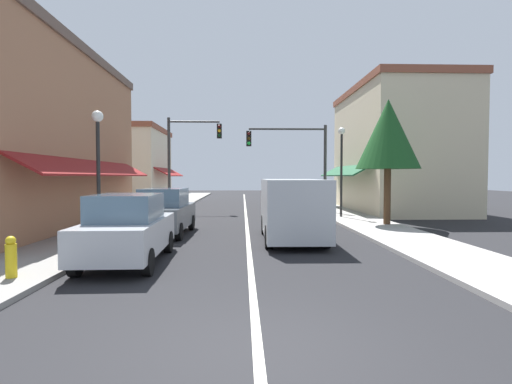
# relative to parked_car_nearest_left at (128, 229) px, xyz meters

# --- Properties ---
(ground_plane) EXTENTS (80.00, 80.00, 0.00)m
(ground_plane) POSITION_rel_parked_car_nearest_left_xyz_m (3.13, 12.68, -0.88)
(ground_plane) COLOR black
(sidewalk_left) EXTENTS (2.60, 56.00, 0.12)m
(sidewalk_left) POSITION_rel_parked_car_nearest_left_xyz_m (-2.37, 12.68, -0.82)
(sidewalk_left) COLOR gray
(sidewalk_left) RESTS_ON ground
(sidewalk_right) EXTENTS (2.60, 56.00, 0.12)m
(sidewalk_right) POSITION_rel_parked_car_nearest_left_xyz_m (8.63, 12.68, -0.82)
(sidewalk_right) COLOR #A39E99
(sidewalk_right) RESTS_ON ground
(lane_center_stripe) EXTENTS (0.14, 52.00, 0.01)m
(lane_center_stripe) POSITION_rel_parked_car_nearest_left_xyz_m (3.13, 12.68, -0.88)
(lane_center_stripe) COLOR silver
(lane_center_stripe) RESTS_ON ground
(storefront_left_block) EXTENTS (6.18, 14.20, 7.74)m
(storefront_left_block) POSITION_rel_parked_car_nearest_left_xyz_m (-6.11, 6.68, 2.99)
(storefront_left_block) COLOR #9E6B4C
(storefront_left_block) RESTS_ON ground
(storefront_right_block) EXTENTS (6.90, 10.20, 7.86)m
(storefront_right_block) POSITION_rel_parked_car_nearest_left_xyz_m (12.72, 14.68, 3.05)
(storefront_right_block) COLOR beige
(storefront_right_block) RESTS_ON ground
(storefront_far_left) EXTENTS (6.73, 8.20, 6.22)m
(storefront_far_left) POSITION_rel_parked_car_nearest_left_xyz_m (-6.37, 22.68, 2.24)
(storefront_far_left) COLOR beige
(storefront_far_left) RESTS_ON ground
(parked_car_nearest_left) EXTENTS (1.85, 4.13, 1.77)m
(parked_car_nearest_left) POSITION_rel_parked_car_nearest_left_xyz_m (0.00, 0.00, 0.00)
(parked_car_nearest_left) COLOR #B7BABF
(parked_car_nearest_left) RESTS_ON ground
(parked_car_second_left) EXTENTS (1.88, 4.15, 1.77)m
(parked_car_second_left) POSITION_rel_parked_car_nearest_left_xyz_m (-0.02, 4.87, 0.00)
(parked_car_second_left) COLOR #4C5156
(parked_car_second_left) RESTS_ON ground
(van_in_lane) EXTENTS (2.05, 5.20, 2.12)m
(van_in_lane) POSITION_rel_parked_car_nearest_left_xyz_m (4.65, 3.50, 0.27)
(van_in_lane) COLOR #B2B7BC
(van_in_lane) RESTS_ON ground
(traffic_signal_mast_arm) EXTENTS (4.85, 0.50, 5.32)m
(traffic_signal_mast_arm) POSITION_rel_parked_car_nearest_left_xyz_m (6.21, 13.46, 2.76)
(traffic_signal_mast_arm) COLOR #333333
(traffic_signal_mast_arm) RESTS_ON ground
(traffic_signal_left_corner) EXTENTS (3.41, 0.50, 5.90)m
(traffic_signal_left_corner) POSITION_rel_parked_car_nearest_left_xyz_m (-0.59, 14.73, 3.02)
(traffic_signal_left_corner) COLOR #333333
(traffic_signal_left_corner) RESTS_ON ground
(street_lamp_left_near) EXTENTS (0.36, 0.36, 4.32)m
(street_lamp_left_near) POSITION_rel_parked_car_nearest_left_xyz_m (-1.68, 2.67, 2.07)
(street_lamp_left_near) COLOR black
(street_lamp_left_near) RESTS_ON ground
(street_lamp_right_mid) EXTENTS (0.36, 0.36, 4.76)m
(street_lamp_right_mid) POSITION_rel_parked_car_nearest_left_xyz_m (8.09, 10.23, 2.33)
(street_lamp_right_mid) COLOR black
(street_lamp_right_mid) RESTS_ON ground
(tree_right_near) EXTENTS (2.76, 2.76, 5.60)m
(tree_right_near) POSITION_rel_parked_car_nearest_left_xyz_m (9.30, 6.97, 3.17)
(tree_right_near) COLOR #4C331E
(tree_right_near) RESTS_ON ground
(fire_hydrant) EXTENTS (0.22, 0.22, 0.87)m
(fire_hydrant) POSITION_rel_parked_car_nearest_left_xyz_m (-1.86, -1.84, -0.33)
(fire_hydrant) COLOR gold
(fire_hydrant) RESTS_ON ground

